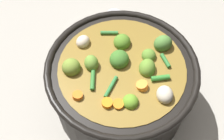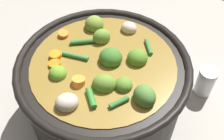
# 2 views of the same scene
# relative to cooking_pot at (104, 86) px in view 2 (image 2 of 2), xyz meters

# --- Properties ---
(ground_plane) EXTENTS (1.10, 1.10, 0.00)m
(ground_plane) POSITION_rel_cooking_pot_xyz_m (-0.00, 0.00, -0.08)
(ground_plane) COLOR #9E998E
(cooking_pot) EXTENTS (0.33, 0.33, 0.18)m
(cooking_pot) POSITION_rel_cooking_pot_xyz_m (0.00, 0.00, 0.00)
(cooking_pot) COLOR black
(cooking_pot) RESTS_ON ground_plane
(salt_shaker) EXTENTS (0.04, 0.04, 0.07)m
(salt_shaker) POSITION_rel_cooking_pot_xyz_m (0.18, 0.15, -0.05)
(salt_shaker) COLOR silver
(salt_shaker) RESTS_ON ground_plane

